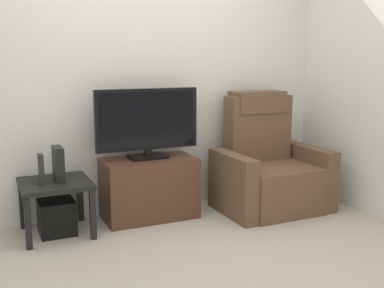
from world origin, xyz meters
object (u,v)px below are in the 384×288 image
object	(u,v)px
television	(147,122)
game_console	(58,164)
book_upright	(41,169)
recliner_armchair	(268,169)
tv_stand	(149,188)
subwoofer_box	(57,217)
side_table	(55,189)

from	to	relation	value
television	game_console	world-z (taller)	television
book_upright	game_console	size ratio (longest dim) A/B	0.84
television	recliner_armchair	xyz separation A→B (m)	(1.11, -0.21, -0.48)
tv_stand	recliner_armchair	bearing A→B (deg)	-9.70
subwoofer_box	book_upright	size ratio (longest dim) A/B	1.20
television	game_console	xyz separation A→B (m)	(-0.77, -0.07, -0.28)
tv_stand	subwoofer_box	world-z (taller)	tv_stand
tv_stand	recliner_armchair	size ratio (longest dim) A/B	0.74
recliner_armchair	television	bearing A→B (deg)	170.13
game_console	recliner_armchair	bearing A→B (deg)	-4.27
television	game_console	bearing A→B (deg)	-174.94
recliner_armchair	subwoofer_box	xyz separation A→B (m)	(-1.91, 0.13, -0.24)
tv_stand	recliner_armchair	xyz separation A→B (m)	(1.11, -0.19, 0.11)
side_table	tv_stand	bearing A→B (deg)	4.21
side_table	game_console	bearing A→B (deg)	15.95
tv_stand	television	size ratio (longest dim) A/B	0.88
television	recliner_armchair	world-z (taller)	television
tv_stand	game_console	xyz separation A→B (m)	(-0.77, -0.05, 0.30)
television	side_table	xyz separation A→B (m)	(-0.80, -0.08, -0.48)
subwoofer_box	book_upright	world-z (taller)	book_upright
tv_stand	subwoofer_box	bearing A→B (deg)	-175.79
television	book_upright	distance (m)	0.96
side_table	recliner_armchair	bearing A→B (deg)	-3.90
tv_stand	book_upright	size ratio (longest dim) A/B	3.49
recliner_armchair	book_upright	distance (m)	2.02
television	tv_stand	bearing A→B (deg)	-90.00
subwoofer_box	book_upright	distance (m)	0.42
recliner_armchair	subwoofer_box	size ratio (longest dim) A/B	3.93
tv_stand	side_table	xyz separation A→B (m)	(-0.80, -0.06, 0.10)
side_table	book_upright	bearing A→B (deg)	-168.69
tv_stand	book_upright	bearing A→B (deg)	-174.99
recliner_armchair	subwoofer_box	world-z (taller)	recliner_armchair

